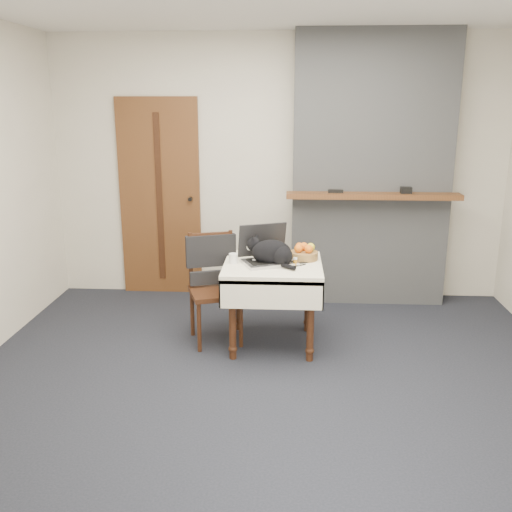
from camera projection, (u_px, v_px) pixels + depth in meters
The scene contains 12 objects.
ground at pixel (270, 382), 4.11m from camera, with size 4.50×4.50×0.00m, color black.
room_shell at pixel (274, 129), 4.09m from camera, with size 4.52×4.01×2.61m.
door at pixel (160, 198), 5.81m from camera, with size 0.82×0.10×2.00m.
chimney at pixel (371, 172), 5.49m from camera, with size 1.62×0.48×2.60m.
side_table at pixel (273, 276), 4.60m from camera, with size 0.78×0.78×0.70m.
laptop at pixel (266, 253), 4.59m from camera, with size 0.50×0.47×0.30m.
cat at pixel (272, 253), 4.50m from camera, with size 0.42×0.34×0.23m.
cream_jar at pixel (233, 258), 4.55m from camera, with size 0.07×0.07×0.08m, color white.
pill_bottle at pixel (295, 262), 4.47m from camera, with size 0.03×0.03×0.07m.
fruit_basket at pixel (304, 253), 4.66m from camera, with size 0.23×0.23×0.13m.
desk_clutter at pixel (301, 263), 4.55m from camera, with size 0.16×0.02×0.01m, color black.
chair at pixel (213, 272), 4.75m from camera, with size 0.51×0.51×0.91m.
Camera 1 is at (0.11, -3.72, 1.96)m, focal length 40.00 mm.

